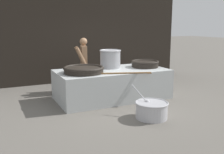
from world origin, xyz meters
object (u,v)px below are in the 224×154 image
(giant_wok_near, at_px, (84,69))
(stock_pot, at_px, (110,58))
(prep_bowl_vegetables, at_px, (152,109))
(giant_wok_far, at_px, (145,64))
(cook, at_px, (84,63))

(giant_wok_near, distance_m, stock_pot, 1.09)
(prep_bowl_vegetables, bearing_deg, giant_wok_far, 62.17)
(stock_pot, distance_m, cook, 0.97)
(giant_wok_far, height_order, cook, cook)
(giant_wok_far, relative_size, stock_pot, 1.31)
(giant_wok_near, bearing_deg, cook, 70.98)
(giant_wok_far, xyz_separation_m, cook, (-1.54, 1.10, -0.02))
(giant_wok_near, height_order, prep_bowl_vegetables, giant_wok_near)
(stock_pot, xyz_separation_m, cook, (-0.55, 0.77, -0.19))
(prep_bowl_vegetables, bearing_deg, giant_wok_near, 119.48)
(giant_wok_far, xyz_separation_m, prep_bowl_vegetables, (-0.98, -1.86, -0.72))
(cook, relative_size, prep_bowl_vegetables, 1.77)
(stock_pot, height_order, cook, cook)
(giant_wok_far, height_order, prep_bowl_vegetables, giant_wok_far)
(stock_pot, bearing_deg, cook, 125.58)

